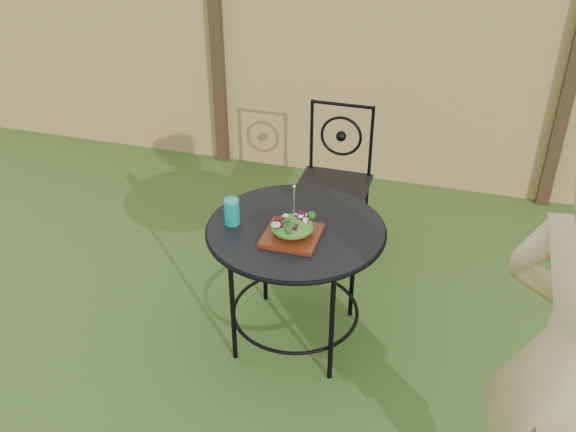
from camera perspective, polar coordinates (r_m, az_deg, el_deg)
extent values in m
plane|color=#294315|center=(3.54, 1.34, -12.70)|extent=(60.00, 60.00, 0.00)
cube|color=tan|center=(4.96, 8.42, 12.71)|extent=(8.00, 0.05, 1.80)
cube|color=black|center=(5.23, -6.26, 14.43)|extent=(0.09, 0.09, 1.90)
cube|color=black|center=(4.89, 23.79, 10.77)|extent=(0.09, 0.09, 1.90)
cylinder|color=black|center=(3.26, 0.71, -1.12)|extent=(0.90, 0.90, 0.02)
torus|color=black|center=(3.26, 0.71, -1.20)|extent=(0.92, 0.92, 0.02)
torus|color=black|center=(3.57, 0.65, -8.36)|extent=(0.70, 0.70, 0.02)
cylinder|color=black|center=(3.62, 5.81, -4.43)|extent=(0.03, 0.03, 0.71)
cylinder|color=black|center=(3.73, -2.09, -3.10)|extent=(0.03, 0.03, 0.71)
cylinder|color=black|center=(3.34, -4.95, -7.99)|extent=(0.03, 0.03, 0.71)
cylinder|color=black|center=(3.22, 3.91, -9.69)|extent=(0.03, 0.03, 0.71)
cube|color=black|center=(4.19, 3.96, 2.58)|extent=(0.46, 0.46, 0.03)
cylinder|color=black|center=(4.16, 4.88, 9.84)|extent=(0.42, 0.02, 0.02)
torus|color=black|center=(4.25, 4.75, 7.08)|extent=(0.28, 0.02, 0.28)
cylinder|color=black|center=(4.18, 0.55, -1.08)|extent=(0.02, 0.02, 0.44)
cylinder|color=black|center=(4.11, 5.93, -1.94)|extent=(0.02, 0.02, 0.44)
cylinder|color=black|center=(4.51, 1.96, 1.54)|extent=(0.02, 0.02, 0.44)
cylinder|color=black|center=(4.44, 6.96, 0.80)|extent=(0.02, 0.02, 0.44)
cylinder|color=black|center=(4.30, 2.11, 7.17)|extent=(0.02, 0.02, 0.50)
cylinder|color=black|center=(4.23, 7.40, 6.48)|extent=(0.02, 0.02, 0.50)
imported|color=tan|center=(2.41, 24.20, -12.46)|extent=(0.79, 0.74, 1.81)
cube|color=#46160A|center=(3.16, 0.36, -1.75)|extent=(0.27, 0.27, 0.02)
ellipsoid|color=#235614|center=(3.13, 0.36, -0.95)|extent=(0.21, 0.21, 0.08)
cylinder|color=silver|center=(3.06, 0.55, 1.07)|extent=(0.01, 0.01, 0.18)
cylinder|color=#0C9486|center=(3.26, -5.01, 0.40)|extent=(0.08, 0.08, 0.14)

